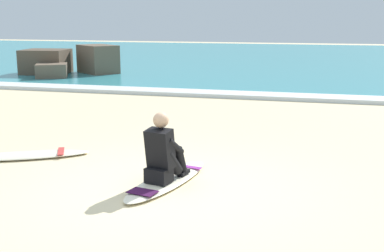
# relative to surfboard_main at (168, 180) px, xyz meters

# --- Properties ---
(ground_plane) EXTENTS (80.00, 80.00, 0.00)m
(ground_plane) POSITION_rel_surfboard_main_xyz_m (0.06, -0.37, -0.04)
(ground_plane) COLOR beige
(sea) EXTENTS (80.00, 28.00, 0.10)m
(sea) POSITION_rel_surfboard_main_xyz_m (0.06, 21.55, 0.01)
(sea) COLOR teal
(sea) RESTS_ON ground
(breaking_foam) EXTENTS (80.00, 0.90, 0.11)m
(breaking_foam) POSITION_rel_surfboard_main_xyz_m (0.06, 7.85, 0.02)
(breaking_foam) COLOR white
(breaking_foam) RESTS_ON ground
(surfboard_main) EXTENTS (0.92, 2.12, 0.08)m
(surfboard_main) POSITION_rel_surfboard_main_xyz_m (0.00, 0.00, 0.00)
(surfboard_main) COLOR #EFE5C6
(surfboard_main) RESTS_ON ground
(surfer_seated) EXTENTS (0.49, 0.76, 0.95)m
(surfer_seated) POSITION_rel_surfboard_main_xyz_m (-0.02, -0.12, 0.40)
(surfer_seated) COLOR black
(surfer_seated) RESTS_ON surfboard_main
(surfboard_spare_near) EXTENTS (2.10, 1.43, 0.08)m
(surfboard_spare_near) POSITION_rel_surfboard_main_xyz_m (-2.66, 0.59, -0.00)
(surfboard_spare_near) COLOR #EFE5C6
(surfboard_spare_near) RESTS_ON ground
(rock_outcrop_distant) EXTENTS (3.77, 3.48, 1.19)m
(rock_outcrop_distant) POSITION_rel_surfboard_main_xyz_m (-7.64, 11.19, 0.48)
(rock_outcrop_distant) COLOR brown
(rock_outcrop_distant) RESTS_ON ground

